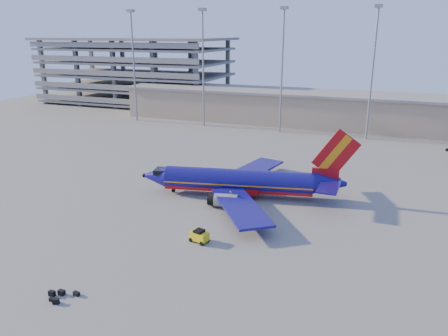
% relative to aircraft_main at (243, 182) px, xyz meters
% --- Properties ---
extents(ground, '(220.00, 220.00, 0.00)m').
position_rel_aircraft_main_xyz_m(ground, '(-0.75, -1.79, -2.27)').
color(ground, slate).
rests_on(ground, ground).
extents(terminal_building, '(122.00, 16.00, 8.50)m').
position_rel_aircraft_main_xyz_m(terminal_building, '(9.25, 56.21, 2.04)').
color(terminal_building, '#9D866C').
rests_on(terminal_building, ground).
extents(parking_garage, '(62.00, 32.00, 21.40)m').
position_rel_aircraft_main_xyz_m(parking_garage, '(-62.75, 72.26, 9.46)').
color(parking_garage, slate).
rests_on(parking_garage, ground).
extents(light_mast_row, '(101.60, 1.60, 28.65)m').
position_rel_aircraft_main_xyz_m(light_mast_row, '(4.25, 44.21, 15.28)').
color(light_mast_row, gray).
rests_on(light_mast_row, ground).
extents(aircraft_main, '(31.06, 29.57, 10.64)m').
position_rel_aircraft_main_xyz_m(aircraft_main, '(0.00, 0.00, 0.00)').
color(aircraft_main, navy).
rests_on(aircraft_main, ground).
extents(baggage_tug, '(2.38, 1.78, 1.52)m').
position_rel_aircraft_main_xyz_m(baggage_tug, '(0.04, -15.74, -1.48)').
color(baggage_tug, gold).
rests_on(baggage_tug, ground).
extents(luggage_pile, '(2.68, 2.21, 0.51)m').
position_rel_aircraft_main_xyz_m(luggage_pile, '(-7.26, -30.44, -2.05)').
color(luggage_pile, black).
rests_on(luggage_pile, ground).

